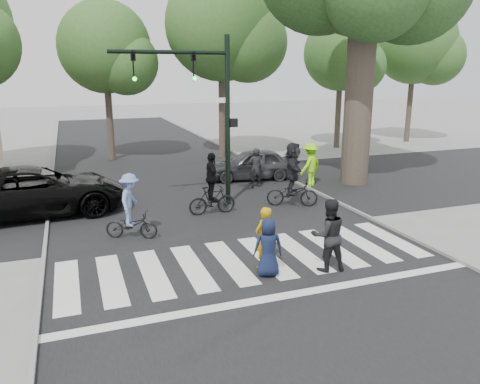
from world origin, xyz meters
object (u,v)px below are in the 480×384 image
Objects in this scene: cyclist_mid at (212,189)px; pedestrian_woman at (264,238)px; car_suv at (36,191)px; pedestrian_adult at (328,235)px; pedestrian_child at (268,247)px; cyclist_right at (293,178)px; cyclist_left at (131,211)px; traffic_signal at (204,98)px; car_grey at (252,164)px.

pedestrian_woman is at bearing -91.02° from cyclist_mid.
pedestrian_adult is at bearing -141.71° from car_suv.
pedestrian_woman is at bearing -90.27° from pedestrian_child.
pedestrian_adult is 5.61m from cyclist_mid.
cyclist_right is at bearing -145.94° from pedestrian_woman.
pedestrian_adult is 0.94× the size of cyclist_left.
cyclist_mid is (0.19, 5.25, 0.15)m from pedestrian_child.
traffic_signal reaches higher than car_grey.
cyclist_left is (-2.84, 3.29, 0.06)m from pedestrian_woman.
cyclist_left reaches higher than car_grey.
traffic_signal is at bearing 160.06° from cyclist_right.
traffic_signal is at bearing -33.24° from car_grey.
car_suv is (-6.99, 7.45, -0.08)m from pedestrian_adult.
cyclist_right reaches higher than cyclist_mid.
pedestrian_woman is 0.81× the size of cyclist_left.
cyclist_left is at bearing -146.71° from car_suv.
cyclist_left is at bearing -36.82° from car_grey.
car_suv is at bearing -38.94° from pedestrian_adult.
pedestrian_woman is 0.49m from pedestrian_child.
cyclist_mid is (-1.33, 5.45, -0.04)m from pedestrian_adult.
cyclist_mid is (2.92, 1.48, 0.03)m from cyclist_left.
pedestrian_woman reaches higher than car_grey.
cyclist_right is 0.58× the size of car_grey.
cyclist_left is (-3.00, -2.51, -3.05)m from traffic_signal.
car_grey is (3.46, 9.80, -0.04)m from pedestrian_child.
pedestrian_adult reaches higher than car_suv.
cyclist_left reaches higher than pedestrian_adult.
traffic_signal is at bearing 39.85° from cyclist_left.
traffic_signal reaches higher than car_suv.
traffic_signal reaches higher than pedestrian_woman.
pedestrian_woman is 4.78m from cyclist_mid.
cyclist_mid is (0.08, 4.78, 0.09)m from pedestrian_woman.
pedestrian_child is at bearing -147.83° from car_suv.
pedestrian_woman is 0.26× the size of car_suv.
traffic_signal is 4.24m from cyclist_right.
traffic_signal is 0.99× the size of car_suv.
traffic_signal is 3.78× the size of pedestrian_woman.
pedestrian_adult is 5.82m from cyclist_left.
pedestrian_adult reaches higher than pedestrian_child.
pedestrian_child is 0.79× the size of pedestrian_adult.
traffic_signal is 3.07× the size of cyclist_left.
pedestrian_adult is at bearing -79.10° from traffic_signal.
traffic_signal is 2.79× the size of cyclist_mid.
pedestrian_child is 4.66m from cyclist_left.
cyclist_right is at bearing 13.57° from cyclist_left.
cyclist_right is (3.22, 5.21, 0.32)m from pedestrian_child.
pedestrian_child is at bearing 0.48° from pedestrian_adult.
pedestrian_woman is 4.35m from cyclist_left.
cyclist_mid reaches higher than car_suv.
pedestrian_adult is 0.30× the size of car_suv.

